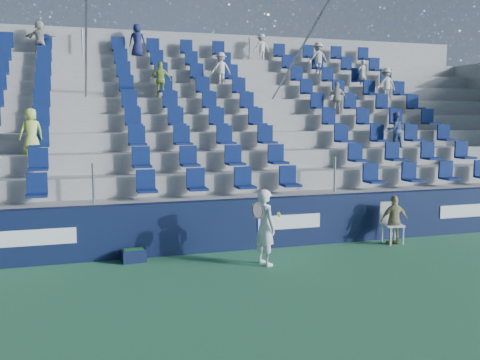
% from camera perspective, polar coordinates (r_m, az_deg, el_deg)
% --- Properties ---
extents(ground, '(70.00, 70.00, 0.00)m').
position_cam_1_polar(ground, '(9.86, 3.78, -11.75)').
color(ground, '#317449').
rests_on(ground, ground).
extents(sponsor_wall, '(24.00, 0.32, 1.20)m').
position_cam_1_polar(sponsor_wall, '(12.60, -1.33, -4.83)').
color(sponsor_wall, '#0F1838').
rests_on(sponsor_wall, ground).
extents(grandstand, '(24.00, 8.17, 6.63)m').
position_cam_1_polar(grandstand, '(17.33, -5.98, 3.42)').
color(grandstand, '#9FA09B').
rests_on(grandstand, ground).
extents(tennis_player, '(0.69, 0.67, 1.62)m').
position_cam_1_polar(tennis_player, '(11.34, 2.68, -5.03)').
color(tennis_player, white).
rests_on(tennis_player, ground).
extents(line_judge_chair, '(0.52, 0.53, 1.02)m').
position_cam_1_polar(line_judge_chair, '(13.84, 15.78, -4.11)').
color(line_judge_chair, white).
rests_on(line_judge_chair, ground).
extents(line_judge, '(0.74, 0.37, 1.22)m').
position_cam_1_polar(line_judge, '(13.71, 16.14, -4.12)').
color(line_judge, tan).
rests_on(line_judge, ground).
extents(ball_bin, '(0.54, 0.38, 0.28)m').
position_cam_1_polar(ball_bin, '(11.91, -11.30, -7.84)').
color(ball_bin, black).
rests_on(ball_bin, ground).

